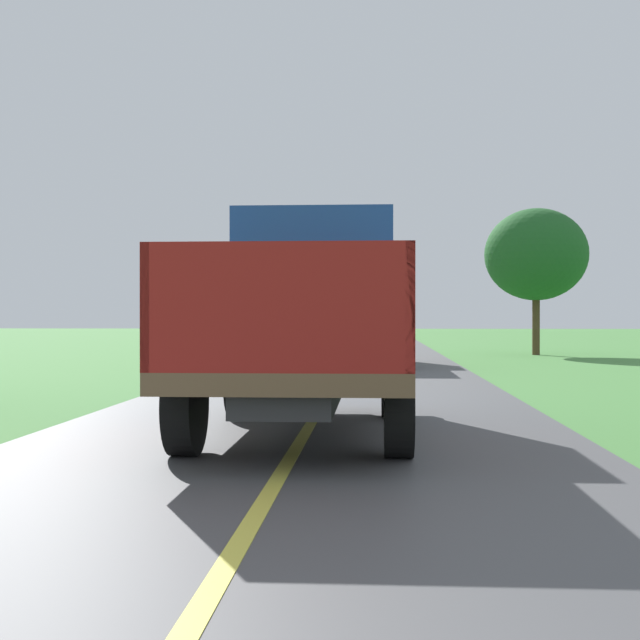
{
  "coord_description": "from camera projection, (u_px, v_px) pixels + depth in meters",
  "views": [
    {
      "loc": [
        0.82,
        -0.35,
        1.46
      ],
      "look_at": [
        0.02,
        12.22,
        1.4
      ],
      "focal_mm": 48.71,
      "sensor_mm": 36.0,
      "label": 1
    }
  ],
  "objects": [
    {
      "name": "banana_truck_near",
      "position": [
        309.0,
        315.0,
        10.92
      ],
      "size": [
        2.38,
        5.82,
        2.8
      ],
      "color": "#2D2D30",
      "rests_on": "road_surface"
    },
    {
      "name": "banana_truck_far",
      "position": [
        356.0,
        316.0,
        25.62
      ],
      "size": [
        2.38,
        5.81,
        2.8
      ],
      "color": "#2D2D30",
      "rests_on": "road_surface"
    },
    {
      "name": "roadside_tree_mid_right",
      "position": [
        536.0,
        255.0,
        32.55
      ],
      "size": [
        3.84,
        3.84,
        5.5
      ],
      "color": "#4C3823",
      "rests_on": "ground"
    }
  ]
}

